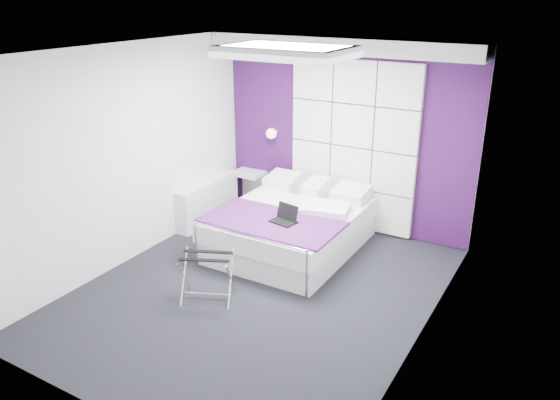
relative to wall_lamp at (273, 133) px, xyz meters
The scene contains 15 objects.
floor 2.61m from the wall_lamp, 62.99° to the right, with size 4.40×4.40×0.00m, color black.
ceiling 2.69m from the wall_lamp, 62.99° to the right, with size 4.40×4.40×0.00m, color white.
wall_back 1.06m from the wall_lamp, ahead, with size 3.60×3.60×0.00m, color white.
wall_left 2.19m from the wall_lamp, 110.01° to the right, with size 4.40×4.40×0.00m, color white.
wall_right 3.52m from the wall_lamp, 35.86° to the right, with size 4.40×4.40×0.00m, color white.
accent_wall 1.06m from the wall_lamp, ahead, with size 3.58×0.02×2.58m, color #380F44.
soffit 1.66m from the wall_lamp, ahead, with size 3.58×0.50×0.20m, color silver.
headboard 1.20m from the wall_lamp, ahead, with size 1.80×0.08×2.30m, color white, non-canonical shape.
skylight 2.24m from the wall_lamp, 54.28° to the right, with size 1.36×0.86×0.12m, color white, non-canonical shape.
wall_lamp is the anchor object (origin of this frame).
radiator 1.35m from the wall_lamp, 130.10° to the right, with size 0.22×1.20×0.60m, color silver.
bed 1.55m from the wall_lamp, 47.88° to the right, with size 1.66×2.00×0.70m.
nightstand 0.77m from the wall_lamp, behind, with size 0.46×0.36×0.05m, color silver.
luggage_rack 2.73m from the wall_lamp, 74.98° to the right, with size 0.53×0.39×0.52m.
laptop 1.78m from the wall_lamp, 54.04° to the right, with size 0.30×0.21×0.21m.
Camera 1 is at (2.89, -4.46, 3.15)m, focal length 35.00 mm.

